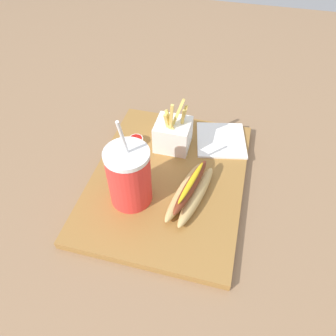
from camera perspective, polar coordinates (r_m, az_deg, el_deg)
The scene contains 7 objects.
ground_plane at distance 0.80m, azimuth 0.00°, elevation -2.93°, with size 2.40×2.40×0.02m, color #8C6B4C.
food_tray at distance 0.79m, azimuth 0.00°, elevation -1.99°, with size 0.47×0.36×0.02m, color olive.
soda_cup at distance 0.69m, azimuth -6.83°, elevation -1.47°, with size 0.09×0.09×0.23m.
fries_basket at distance 0.83m, azimuth 0.89°, elevation 5.98°, with size 0.08×0.09×0.15m.
hot_dog_1 at distance 0.72m, azimuth 3.94°, elevation -4.13°, with size 0.19×0.10×0.06m.
ketchup_cup_1 at distance 0.86m, azimuth -5.62°, elevation 4.83°, with size 0.04×0.04×0.02m.
napkin_stack at distance 0.88m, azimuth 9.29°, elevation 4.90°, with size 0.14×0.13×0.01m, color white.
Camera 1 is at (0.50, 0.13, 0.60)m, focal length 34.71 mm.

